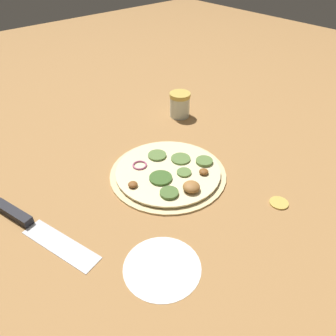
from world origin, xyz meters
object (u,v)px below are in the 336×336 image
Objects in this scene: pizza at (169,172)px; knife at (28,223)px; loose_cap at (279,202)px; spice_jar at (180,105)px.

knife is (0.07, 0.31, -0.00)m from pizza.
loose_cap is at bearing -153.94° from pizza.
spice_jar is at bearing -47.87° from pizza.
spice_jar reaches higher than loose_cap.
knife is at bearing 55.42° from loose_cap.
pizza is 0.29m from spice_jar.
loose_cap is at bearing 166.04° from spice_jar.
spice_jar is (0.13, -0.53, 0.03)m from knife.
loose_cap is (-0.42, 0.10, -0.03)m from spice_jar.
spice_jar reaches higher than pizza.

